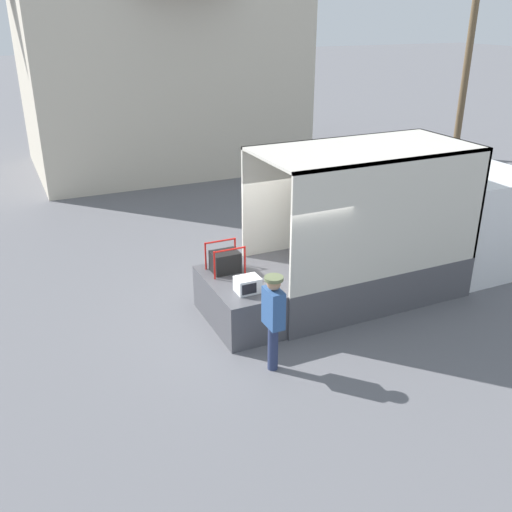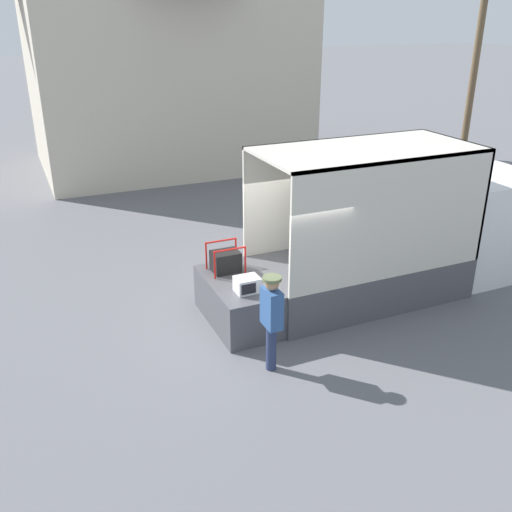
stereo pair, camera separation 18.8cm
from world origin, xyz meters
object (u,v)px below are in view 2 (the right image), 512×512
(microwave, at_px, (247,285))
(worker_person, at_px, (272,314))
(portable_generator, at_px, (227,261))
(utility_pole, at_px, (476,59))
(box_truck, at_px, (424,241))

(microwave, relative_size, worker_person, 0.25)
(portable_generator, height_order, worker_person, worker_person)
(worker_person, bearing_deg, portable_generator, 88.15)
(utility_pole, bearing_deg, microwave, -145.69)
(worker_person, bearing_deg, utility_pole, 37.52)
(microwave, bearing_deg, worker_person, -93.91)
(portable_generator, bearing_deg, worker_person, -91.85)
(portable_generator, distance_m, utility_pole, 16.46)
(box_truck, bearing_deg, utility_pole, 43.74)
(microwave, bearing_deg, portable_generator, 90.67)
(microwave, relative_size, portable_generator, 0.66)
(box_truck, bearing_deg, microwave, -173.59)
(microwave, xyz_separation_m, worker_person, (-0.09, -1.25, 0.04))
(box_truck, relative_size, worker_person, 3.81)
(worker_person, bearing_deg, box_truck, 20.93)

